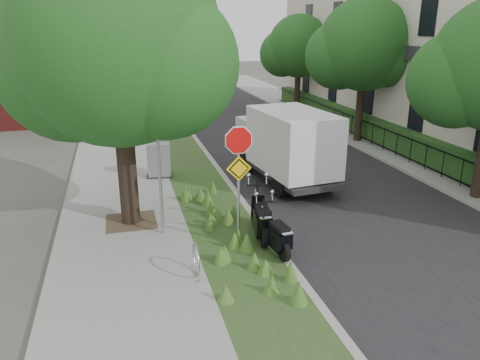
# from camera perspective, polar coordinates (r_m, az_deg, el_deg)

# --- Properties ---
(ground) EXTENTS (120.00, 120.00, 0.00)m
(ground) POSITION_cam_1_polar(r_m,az_deg,el_deg) (12.05, 7.10, -8.78)
(ground) COLOR #4C5147
(ground) RESTS_ON ground
(sidewalk_near) EXTENTS (3.50, 60.00, 0.12)m
(sidewalk_near) POSITION_cam_1_polar(r_m,az_deg,el_deg) (20.61, -14.63, 2.67)
(sidewalk_near) COLOR gray
(sidewalk_near) RESTS_ON ground
(verge) EXTENTS (2.00, 60.00, 0.12)m
(verge) POSITION_cam_1_polar(r_m,az_deg,el_deg) (20.78, -7.04, 3.27)
(verge) COLOR #2B451D
(verge) RESTS_ON ground
(kerb_near) EXTENTS (0.20, 60.00, 0.13)m
(kerb_near) POSITION_cam_1_polar(r_m,az_deg,el_deg) (20.93, -4.33, 3.49)
(kerb_near) COLOR #9E9991
(kerb_near) RESTS_ON ground
(road) EXTENTS (7.00, 60.00, 0.01)m
(road) POSITION_cam_1_polar(r_m,az_deg,el_deg) (21.83, 4.76, 3.95)
(road) COLOR black
(road) RESTS_ON ground
(kerb_far) EXTENTS (0.20, 60.00, 0.13)m
(kerb_far) POSITION_cam_1_polar(r_m,az_deg,el_deg) (23.19, 12.97, 4.57)
(kerb_far) COLOR #9E9991
(kerb_far) RESTS_ON ground
(footpath_far) EXTENTS (3.20, 60.00, 0.12)m
(footpath_far) POSITION_cam_1_polar(r_m,az_deg,el_deg) (24.02, 16.58, 4.73)
(footpath_far) COLOR gray
(footpath_far) RESTS_ON ground
(street_tree_main) EXTENTS (6.21, 5.54, 7.66)m
(street_tree_main) POSITION_cam_1_polar(r_m,az_deg,el_deg) (12.76, -15.07, 14.82)
(street_tree_main) COLOR black
(street_tree_main) RESTS_ON ground
(bare_post) EXTENTS (0.08, 0.08, 4.00)m
(bare_post) POSITION_cam_1_polar(r_m,az_deg,el_deg) (12.20, -9.85, 2.18)
(bare_post) COLOR #A5A8AD
(bare_post) RESTS_ON ground
(bike_hoop) EXTENTS (0.06, 0.78, 0.77)m
(bike_hoop) POSITION_cam_1_polar(r_m,az_deg,el_deg) (10.65, -5.39, -9.59)
(bike_hoop) COLOR #A5A8AD
(bike_hoop) RESTS_ON ground
(sign_assembly) EXTENTS (0.94, 0.08, 3.22)m
(sign_assembly) POSITION_cam_1_polar(r_m,az_deg,el_deg) (11.27, -0.16, 2.20)
(sign_assembly) COLOR #A5A8AD
(sign_assembly) RESTS_ON ground
(fence_far) EXTENTS (0.04, 24.00, 1.00)m
(fence_far) POSITION_cam_1_polar(r_m,az_deg,el_deg) (23.39, 14.61, 6.08)
(fence_far) COLOR black
(fence_far) RESTS_ON ground
(hedge_far) EXTENTS (1.00, 24.00, 1.10)m
(hedge_far) POSITION_cam_1_polar(r_m,az_deg,el_deg) (23.74, 16.09, 6.13)
(hedge_far) COLOR #193E16
(hedge_far) RESTS_ON footpath_far
(terrace_houses) EXTENTS (7.40, 26.40, 8.20)m
(terrace_houses) POSITION_cam_1_polar(r_m,az_deg,el_deg) (25.32, 24.05, 14.02)
(terrace_houses) COLOR beige
(terrace_houses) RESTS_ON ground
(brick_building) EXTENTS (9.40, 10.40, 8.30)m
(brick_building) POSITION_cam_1_polar(r_m,az_deg,el_deg) (32.35, -25.25, 14.63)
(brick_building) COLOR maroon
(brick_building) RESTS_ON ground
(far_tree_b) EXTENTS (4.83, 4.31, 6.56)m
(far_tree_b) POSITION_cam_1_polar(r_m,az_deg,el_deg) (22.82, 14.73, 15.18)
(far_tree_b) COLOR black
(far_tree_b) RESTS_ON ground
(far_tree_c) EXTENTS (4.37, 3.89, 5.93)m
(far_tree_c) POSITION_cam_1_polar(r_m,az_deg,el_deg) (30.08, 7.05, 15.53)
(far_tree_c) COLOR black
(far_tree_c) RESTS_ON ground
(scooter_near) EXTENTS (0.61, 1.95, 0.93)m
(scooter_near) POSITION_cam_1_polar(r_m,az_deg,el_deg) (12.24, 2.63, -5.21)
(scooter_near) COLOR black
(scooter_near) RESTS_ON ground
(scooter_far) EXTENTS (0.49, 1.74, 0.83)m
(scooter_far) POSITION_cam_1_polar(r_m,az_deg,el_deg) (11.53, 4.45, -7.08)
(scooter_far) COLOR black
(scooter_far) RESTS_ON ground
(box_truck) EXTENTS (2.51, 5.21, 2.27)m
(box_truck) POSITION_cam_1_polar(r_m,az_deg,el_deg) (16.75, 5.67, 4.61)
(box_truck) COLOR #262628
(box_truck) RESTS_ON ground
(utility_cabinet) EXTENTS (0.99, 0.71, 1.25)m
(utility_cabinet) POSITION_cam_1_polar(r_m,az_deg,el_deg) (17.39, -9.86, 2.34)
(utility_cabinet) COLOR #262628
(utility_cabinet) RESTS_ON ground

